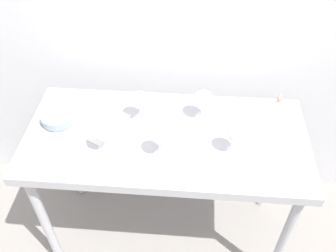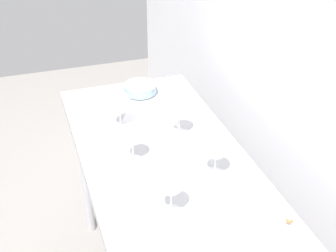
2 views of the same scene
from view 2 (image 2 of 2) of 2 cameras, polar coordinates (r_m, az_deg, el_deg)
back_wall at (r=1.93m, az=13.81°, el=9.04°), size 3.80×0.04×2.60m
steel_counter at (r=1.99m, az=-0.50°, el=-6.07°), size 1.40×0.65×0.90m
wine_glass_near_left at (r=2.07m, az=-5.87°, el=2.76°), size 0.10×0.10×0.17m
wine_glass_near_right at (r=1.58m, az=0.34°, el=-6.94°), size 0.09×0.09×0.17m
wine_glass_near_center at (r=1.84m, az=-4.35°, el=-0.97°), size 0.08×0.08×0.17m
wine_glass_far_right at (r=1.77m, az=5.79°, el=-2.66°), size 0.09×0.09×0.17m
wine_glass_far_left at (r=2.01m, az=1.35°, el=2.01°), size 0.09×0.09×0.17m
tasting_sheet_upper at (r=1.65m, az=7.00°, el=-10.90°), size 0.30×0.32×0.00m
tasting_sheet_lower at (r=2.20m, az=-1.83°, el=1.29°), size 0.27×0.31×0.00m
tasting_bowl at (r=2.39m, az=-3.35°, el=4.55°), size 0.17×0.17×0.05m
decanter_funnel at (r=1.58m, az=14.17°, el=-12.00°), size 0.11×0.11×0.13m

